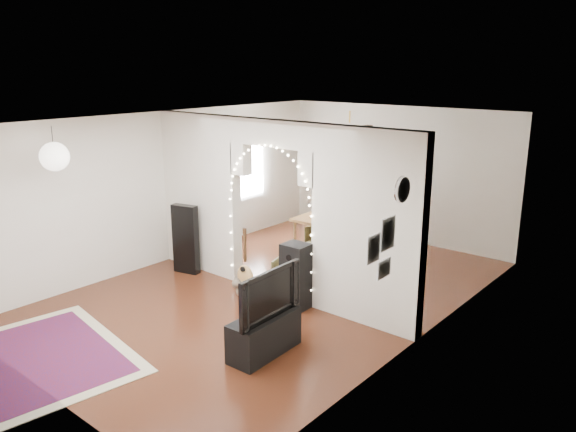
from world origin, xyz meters
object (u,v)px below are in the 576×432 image
Objects in this scene: floor_speaker at (296,276)px; dining_chair_left at (323,239)px; media_console at (264,335)px; bookcase at (368,215)px; dining_chair_right at (292,272)px; acoustic_guitar at (245,267)px; dining_table at (328,224)px.

floor_speaker is 1.85× the size of dining_chair_left.
media_console is (0.56, -1.31, -0.24)m from floor_speaker.
bookcase reaches higher than floor_speaker.
bookcase is 3.05× the size of dining_chair_right.
dining_chair_right is at bearing -106.56° from bookcase.
acoustic_guitar reaches higher than floor_speaker.
bookcase is (0.59, 2.64, 0.42)m from acoustic_guitar.
bookcase is at bearing 98.19° from floor_speaker.
acoustic_guitar is 1.67× the size of dining_chair_right.
acoustic_guitar is 2.06m from dining_table.
dining_table is 2.32× the size of dining_chair_right.
bookcase is at bearing 69.26° from dining_chair_right.
media_console is at bearing -68.09° from floor_speaker.
media_console is 2.23m from dining_chair_right.
bookcase is 0.77m from dining_table.
dining_table is at bearing 111.46° from media_console.
dining_chair_right is (0.67, -1.75, -0.00)m from dining_chair_left.
bookcase is (-1.01, 3.96, 0.55)m from media_console.
media_console is at bearing -48.59° from dining_chair_left.
dining_chair_left is at bearing 116.57° from floor_speaker.
acoustic_guitar is at bearing 138.43° from media_console.
bookcase reaches higher than dining_table.
acoustic_guitar is at bearing 178.51° from floor_speaker.
dining_chair_left is (-0.80, -0.29, -0.56)m from bookcase.
floor_speaker is at bearing -93.28° from bookcase.
dining_chair_left is (-0.35, 0.32, -0.44)m from dining_table.
floor_speaker is 1.45m from media_console.
dining_chair_left is at bearing 86.52° from acoustic_guitar.
media_console is 3.67m from dining_table.
bookcase is 1.32× the size of dining_table.
dining_chair_right is (0.31, -1.43, -0.44)m from dining_table.
acoustic_guitar reaches higher than media_console.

